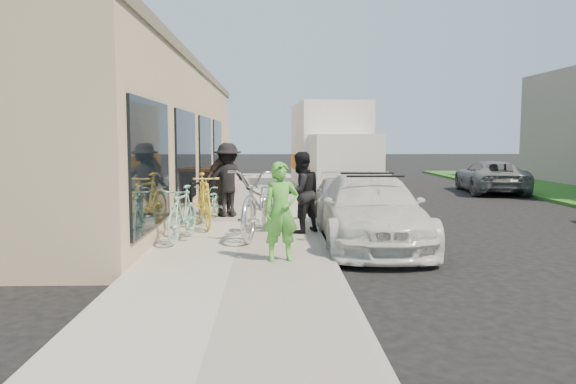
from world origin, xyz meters
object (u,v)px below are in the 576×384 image
object	(u,v)px
sandwich_board	(211,185)
cruiser_bike_b	(211,202)
tandem_bike	(259,202)
man_standing	(300,192)
moving_truck	(332,151)
bystander_a	(228,180)
sedan_silver	(338,194)
bystander_b	(225,179)
woman_rider	(281,212)
cruiser_bike_c	(204,200)
far_car_gray	(490,177)
bike_rack	(197,197)
cruiser_bike_a	(183,213)
sedan_white	(370,211)

from	to	relation	value
sandwich_board	cruiser_bike_b	size ratio (longest dim) A/B	0.66
tandem_bike	man_standing	distance (m)	0.91
moving_truck	bystander_a	distance (m)	9.34
sedan_silver	man_standing	size ratio (longest dim) A/B	1.79
moving_truck	sedan_silver	bearing A→B (deg)	-98.02
moving_truck	bystander_b	size ratio (longest dim) A/B	3.97
woman_rider	bystander_b	distance (m)	5.23
moving_truck	cruiser_bike_c	size ratio (longest dim) A/B	3.72
sandwich_board	far_car_gray	world-z (taller)	far_car_gray
tandem_bike	bystander_b	size ratio (longest dim) A/B	1.40
cruiser_bike_b	cruiser_bike_c	distance (m)	1.02
bike_rack	woman_rider	distance (m)	4.92
sedan_silver	tandem_bike	size ratio (longest dim) A/B	1.16
bike_rack	moving_truck	bearing A→B (deg)	65.47
man_standing	bystander_a	xyz separation A→B (m)	(-1.63, 2.35, 0.07)
tandem_bike	woman_rider	size ratio (longest dim) A/B	1.63
cruiser_bike_c	cruiser_bike_a	bearing A→B (deg)	-111.09
cruiser_bike_b	bystander_b	xyz separation A→B (m)	(0.26, 0.67, 0.49)
sedan_silver	man_standing	xyz separation A→B (m)	(-1.27, -4.28, 0.47)
sedan_silver	man_standing	bearing A→B (deg)	-104.03
sedan_silver	woman_rider	xyz separation A→B (m)	(-1.70, -6.87, 0.42)
bike_rack	cruiser_bike_a	xyz separation A→B (m)	(0.11, -2.78, -0.02)
tandem_bike	bystander_b	distance (m)	3.02
sedan_silver	cruiser_bike_c	bearing A→B (deg)	-130.90
tandem_bike	bystander_a	distance (m)	2.87
tandem_bike	bystander_b	bearing A→B (deg)	118.60
sedan_silver	sandwich_board	bearing A→B (deg)	169.19
sedan_silver	moving_truck	xyz separation A→B (m)	(0.54, 6.74, 1.02)
sandwich_board	moving_truck	bearing A→B (deg)	41.25
bike_rack	cruiser_bike_c	xyz separation A→B (m)	(0.31, -1.15, 0.05)
sandwich_board	sedan_silver	world-z (taller)	sandwich_board
sedan_white	bystander_a	bearing A→B (deg)	135.80
far_car_gray	cruiser_bike_b	bearing A→B (deg)	46.17
cruiser_bike_a	moving_truck	bearing A→B (deg)	79.71
sedan_silver	bystander_a	xyz separation A→B (m)	(-2.90, -1.93, 0.54)
tandem_bike	cruiser_bike_a	distance (m)	1.49
bike_rack	sandwich_board	xyz separation A→B (m)	(-0.01, 3.19, 0.00)
tandem_bike	cruiser_bike_b	distance (m)	2.50
woman_rider	cruiser_bike_b	bearing A→B (deg)	96.17
woman_rider	cruiser_bike_a	bearing A→B (deg)	122.40
sedan_silver	far_car_gray	world-z (taller)	far_car_gray
cruiser_bike_b	bystander_a	world-z (taller)	bystander_a
sandwich_board	woman_rider	size ratio (longest dim) A/B	0.67
woman_rider	bystander_b	size ratio (longest dim) A/B	0.86
bike_rack	sedan_white	size ratio (longest dim) A/B	0.19
bystander_a	far_car_gray	bearing A→B (deg)	-146.66
tandem_bike	cruiser_bike_a	bearing A→B (deg)	-151.51
moving_truck	woman_rider	distance (m)	13.80
bike_rack	cruiser_bike_c	world-z (taller)	cruiser_bike_c
sedan_white	cruiser_bike_b	distance (m)	4.08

